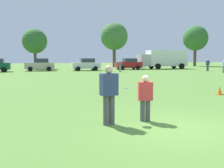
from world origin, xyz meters
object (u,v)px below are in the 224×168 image
box_truck (163,59)px  bystander_sideline_watcher (120,65)px  bystander_field_marshal (208,64)px  player_defender (145,96)px  parked_car_near_right (86,64)px  parked_car_far_right (129,64)px  traffic_cone (220,90)px  player_thrower (109,91)px  frisbee (128,88)px  parked_car_mid_right (40,65)px  bystander_far_jogger (224,66)px

box_truck → bystander_sideline_watcher: 12.20m
box_truck → bystander_field_marshal: size_ratio=4.97×
player_defender → box_truck: size_ratio=0.17×
parked_car_near_right → bystander_sideline_watcher: bearing=-51.3°
parked_car_near_right → box_truck: bearing=8.8°
bystander_sideline_watcher → parked_car_far_right: bearing=60.7°
parked_car_near_right → traffic_cone: bearing=-85.7°
parked_car_near_right → parked_car_far_right: bearing=10.3°
player_thrower → traffic_cone: 8.68m
parked_car_near_right → box_truck: size_ratio=0.49×
frisbee → box_truck: (18.51, 34.18, 0.70)m
frisbee → parked_car_near_right: size_ratio=0.06×
player_defender → parked_car_mid_right: bearing=94.6°
player_defender → traffic_cone: size_ratio=3.02×
bystander_sideline_watcher → bystander_far_jogger: (12.00, -6.04, 0.05)m
player_thrower → player_defender: 1.23m
parked_car_near_right → player_thrower: bearing=-99.4°
frisbee → parked_car_mid_right: (-2.04, 32.93, -0.13)m
player_thrower → parked_car_far_right: size_ratio=0.42×
parked_car_far_right → box_truck: 6.69m
parked_car_mid_right → box_truck: box_truck is taller
traffic_cone → parked_car_near_right: parked_car_near_right is taller
bystander_far_jogger → bystander_field_marshal: 4.37m
box_truck → parked_car_mid_right: bearing=-176.5°
bystander_field_marshal → player_defender: bearing=-129.0°
parked_car_mid_right → parked_car_near_right: bearing=-7.6°
player_thrower → parked_car_mid_right: bearing=92.5°
player_defender → parked_car_near_right: parked_car_near_right is taller
player_defender → player_thrower: bearing=-174.3°
traffic_cone → parked_car_mid_right: (-8.80, 28.55, 0.69)m
player_defender → parked_car_far_right: (11.34, 33.35, 0.12)m
bystander_sideline_watcher → bystander_field_marshal: size_ratio=0.90×
parked_car_far_right → bystander_sideline_watcher: bearing=-119.3°
player_defender → bystander_far_jogger: bearing=46.8°
bystander_field_marshal → traffic_cone: bearing=-124.4°
parked_car_near_right → bystander_far_jogger: 19.16m
box_truck → traffic_cone: bearing=-111.5°
player_defender → box_truck: box_truck is taller
parked_car_mid_right → bystander_sideline_watcher: bearing=-28.3°
traffic_cone → parked_car_near_right: (-2.08, 27.65, 0.69)m
player_defender → parked_car_far_right: parked_car_far_right is taller
player_defender → bystander_far_jogger: bystander_far_jogger is taller
bystander_field_marshal → player_thrower: bearing=-130.5°
player_thrower → parked_car_far_right: parked_car_far_right is taller
box_truck → bystander_field_marshal: box_truck is taller
player_defender → traffic_cone: 7.59m
frisbee → parked_car_mid_right: bearing=93.5°
traffic_cone → bystander_sideline_watcher: size_ratio=0.31×
player_thrower → bystander_sideline_watcher: size_ratio=1.15×
player_defender → frisbee: (-0.59, -0.00, 0.25)m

